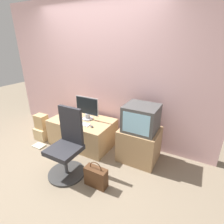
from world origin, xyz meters
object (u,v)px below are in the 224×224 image
crt_tv (141,118)px  office_chair (67,149)px  main_monitor (87,108)px  book (39,146)px  mouse (92,126)px  handbag (96,177)px  keyboard (81,124)px  cardboard_box_lower (43,133)px

crt_tv → office_chair: 1.20m
main_monitor → book: (-0.74, -0.59, -0.70)m
book → crt_tv: bearing=17.1°
main_monitor → mouse: size_ratio=8.83×
handbag → book: handbag is taller
office_chair → main_monitor: bearing=105.6°
keyboard → crt_tv: (1.04, 0.19, 0.26)m
crt_tv → book: 2.02m
keyboard → handbag: size_ratio=0.91×
mouse → handbag: size_ratio=0.14×
crt_tv → cardboard_box_lower: crt_tv is taller
mouse → office_chair: bearing=-92.6°
keyboard → book: bearing=-154.5°
main_monitor → cardboard_box_lower: main_monitor is taller
keyboard → handbag: 1.04m
mouse → book: 1.17m
cardboard_box_lower → book: bearing=-59.3°
keyboard → office_chair: size_ratio=0.35×
cardboard_box_lower → main_monitor: bearing=20.5°
main_monitor → mouse: (0.26, -0.24, -0.20)m
main_monitor → book: 1.18m
keyboard → mouse: (0.25, -0.01, 0.01)m
main_monitor → handbag: size_ratio=1.23×
office_chair → book: bearing=165.7°
mouse → office_chair: size_ratio=0.05×
mouse → crt_tv: size_ratio=0.11×
mouse → book: (-1.00, -0.35, -0.50)m
cardboard_box_lower → office_chair: bearing=-24.1°
crt_tv → book: (-1.80, -0.55, -0.75)m
handbag → book: size_ratio=1.80×
office_chair → handbag: (0.51, -0.03, -0.26)m
main_monitor → handbag: main_monitor is taller
mouse → office_chair: (-0.03, -0.60, -0.10)m
crt_tv → handbag: (-0.31, -0.83, -0.61)m
crt_tv → cardboard_box_lower: (-1.95, -0.29, -0.64)m
crt_tv → cardboard_box_lower: size_ratio=1.88×
keyboard → main_monitor: bearing=94.1°
crt_tv → book: size_ratio=2.32×
mouse → cardboard_box_lower: bearing=-175.5°
office_chair → cardboard_box_lower: (-1.13, 0.51, -0.29)m
handbag → keyboard: bearing=138.7°
main_monitor → keyboard: 0.31m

